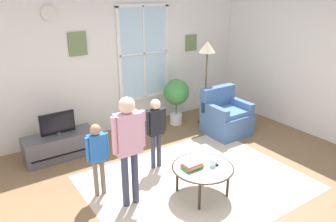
{
  "coord_description": "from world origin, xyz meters",
  "views": [
    {
      "loc": [
        -2.56,
        -2.95,
        2.61
      ],
      "look_at": [
        -0.13,
        0.66,
        0.98
      ],
      "focal_mm": 34.79,
      "sensor_mm": 36.0,
      "label": 1
    }
  ],
  "objects_px": {
    "television": "(57,123)",
    "person_blue_shirt": "(97,152)",
    "book_stack": "(192,166)",
    "person_pink_shirt": "(128,140)",
    "armchair": "(226,117)",
    "remote_near_books": "(214,163)",
    "person_black_shirt": "(156,126)",
    "cup": "(213,163)",
    "coffee_table": "(203,168)",
    "floor_lamp": "(207,55)",
    "potted_plant_by_window": "(176,94)",
    "tv_stand": "(60,146)"
  },
  "relations": [
    {
      "from": "person_black_shirt",
      "to": "person_blue_shirt",
      "type": "relative_size",
      "value": 1.08
    },
    {
      "from": "cup",
      "to": "person_black_shirt",
      "type": "relative_size",
      "value": 0.09
    },
    {
      "from": "potted_plant_by_window",
      "to": "person_blue_shirt",
      "type": "bearing_deg",
      "value": -147.37
    },
    {
      "from": "armchair",
      "to": "floor_lamp",
      "type": "relative_size",
      "value": 0.51
    },
    {
      "from": "television",
      "to": "armchair",
      "type": "relative_size",
      "value": 0.63
    },
    {
      "from": "remote_near_books",
      "to": "potted_plant_by_window",
      "type": "height_order",
      "value": "potted_plant_by_window"
    },
    {
      "from": "coffee_table",
      "to": "floor_lamp",
      "type": "distance_m",
      "value": 2.74
    },
    {
      "from": "television",
      "to": "person_blue_shirt",
      "type": "bearing_deg",
      "value": -85.02
    },
    {
      "from": "book_stack",
      "to": "person_black_shirt",
      "type": "height_order",
      "value": "person_black_shirt"
    },
    {
      "from": "tv_stand",
      "to": "person_pink_shirt",
      "type": "relative_size",
      "value": 0.78
    },
    {
      "from": "television",
      "to": "tv_stand",
      "type": "bearing_deg",
      "value": 90.0
    },
    {
      "from": "floor_lamp",
      "to": "cup",
      "type": "bearing_deg",
      "value": -127.75
    },
    {
      "from": "book_stack",
      "to": "cup",
      "type": "xyz_separation_m",
      "value": [
        0.26,
        -0.11,
        0.01
      ]
    },
    {
      "from": "armchair",
      "to": "television",
      "type": "bearing_deg",
      "value": 164.74
    },
    {
      "from": "coffee_table",
      "to": "floor_lamp",
      "type": "relative_size",
      "value": 0.49
    },
    {
      "from": "person_black_shirt",
      "to": "cup",
      "type": "bearing_deg",
      "value": -75.99
    },
    {
      "from": "television",
      "to": "person_blue_shirt",
      "type": "distance_m",
      "value": 1.37
    },
    {
      "from": "coffee_table",
      "to": "person_pink_shirt",
      "type": "distance_m",
      "value": 1.09
    },
    {
      "from": "person_pink_shirt",
      "to": "tv_stand",
      "type": "bearing_deg",
      "value": 101.77
    },
    {
      "from": "remote_near_books",
      "to": "coffee_table",
      "type": "bearing_deg",
      "value": 170.69
    },
    {
      "from": "person_blue_shirt",
      "to": "person_pink_shirt",
      "type": "distance_m",
      "value": 0.55
    },
    {
      "from": "tv_stand",
      "to": "floor_lamp",
      "type": "distance_m",
      "value": 3.17
    },
    {
      "from": "armchair",
      "to": "coffee_table",
      "type": "height_order",
      "value": "armchair"
    },
    {
      "from": "book_stack",
      "to": "remote_near_books",
      "type": "height_order",
      "value": "book_stack"
    },
    {
      "from": "person_black_shirt",
      "to": "person_blue_shirt",
      "type": "xyz_separation_m",
      "value": [
        -1.01,
        -0.2,
        -0.05
      ]
    },
    {
      "from": "book_stack",
      "to": "coffee_table",
      "type": "bearing_deg",
      "value": -19.66
    },
    {
      "from": "potted_plant_by_window",
      "to": "coffee_table",
      "type": "bearing_deg",
      "value": -117.21
    },
    {
      "from": "armchair",
      "to": "remote_near_books",
      "type": "distance_m",
      "value": 2.01
    },
    {
      "from": "cup",
      "to": "coffee_table",
      "type": "bearing_deg",
      "value": 153.43
    },
    {
      "from": "potted_plant_by_window",
      "to": "person_pink_shirt",
      "type": "bearing_deg",
      "value": -137.38
    },
    {
      "from": "coffee_table",
      "to": "person_pink_shirt",
      "type": "xyz_separation_m",
      "value": [
        -0.9,
        0.35,
        0.52
      ]
    },
    {
      "from": "person_pink_shirt",
      "to": "armchair",
      "type": "bearing_deg",
      "value": 20.84
    },
    {
      "from": "tv_stand",
      "to": "person_black_shirt",
      "type": "bearing_deg",
      "value": -45.91
    },
    {
      "from": "person_pink_shirt",
      "to": "floor_lamp",
      "type": "relative_size",
      "value": 0.86
    },
    {
      "from": "book_stack",
      "to": "person_pink_shirt",
      "type": "bearing_deg",
      "value": 158.64
    },
    {
      "from": "television",
      "to": "person_pink_shirt",
      "type": "distance_m",
      "value": 1.84
    },
    {
      "from": "remote_near_books",
      "to": "person_blue_shirt",
      "type": "distance_m",
      "value": 1.55
    },
    {
      "from": "cup",
      "to": "person_pink_shirt",
      "type": "height_order",
      "value": "person_pink_shirt"
    },
    {
      "from": "tv_stand",
      "to": "person_pink_shirt",
      "type": "bearing_deg",
      "value": -78.23
    },
    {
      "from": "book_stack",
      "to": "person_blue_shirt",
      "type": "distance_m",
      "value": 1.24
    },
    {
      "from": "tv_stand",
      "to": "potted_plant_by_window",
      "type": "bearing_deg",
      "value": 2.31
    },
    {
      "from": "person_blue_shirt",
      "to": "tv_stand",
      "type": "bearing_deg",
      "value": 94.97
    },
    {
      "from": "coffee_table",
      "to": "person_blue_shirt",
      "type": "relative_size",
      "value": 0.8
    },
    {
      "from": "television",
      "to": "floor_lamp",
      "type": "distance_m",
      "value": 3.04
    },
    {
      "from": "tv_stand",
      "to": "potted_plant_by_window",
      "type": "relative_size",
      "value": 1.21
    },
    {
      "from": "person_blue_shirt",
      "to": "floor_lamp",
      "type": "distance_m",
      "value": 3.14
    },
    {
      "from": "tv_stand",
      "to": "remote_near_books",
      "type": "relative_size",
      "value": 8.15
    },
    {
      "from": "floor_lamp",
      "to": "armchair",
      "type": "bearing_deg",
      "value": -89.57
    },
    {
      "from": "coffee_table",
      "to": "cup",
      "type": "distance_m",
      "value": 0.15
    },
    {
      "from": "person_black_shirt",
      "to": "floor_lamp",
      "type": "relative_size",
      "value": 0.66
    }
  ]
}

